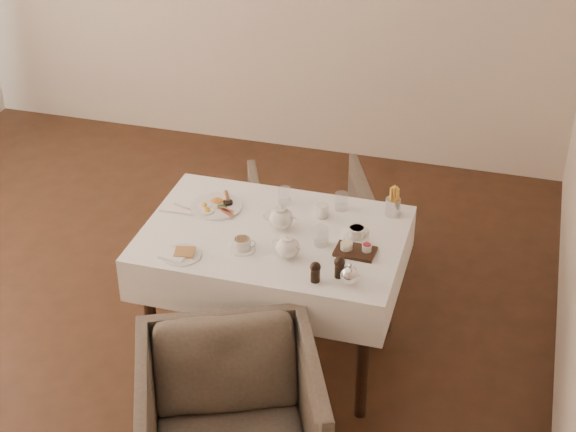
# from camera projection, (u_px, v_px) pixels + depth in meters

# --- Properties ---
(table) EXTENTS (1.28, 0.88, 0.75)m
(table) POSITION_uv_depth(u_px,v_px,m) (274.00, 252.00, 4.40)
(table) COLOR black
(table) RESTS_ON ground
(armchair_near) EXTENTS (1.01, 1.02, 0.71)m
(armchair_near) POSITION_uv_depth(u_px,v_px,m) (231.00, 425.00, 3.78)
(armchair_near) COLOR #483E35
(armchair_near) RESTS_ON ground
(armchair_far) EXTENTS (0.89, 0.90, 0.63)m
(armchair_far) POSITION_uv_depth(u_px,v_px,m) (310.00, 225.00, 5.21)
(armchair_far) COLOR #483E35
(armchair_far) RESTS_ON ground
(breakfast_plate) EXTENTS (0.27, 0.27, 0.03)m
(breakfast_plate) POSITION_uv_depth(u_px,v_px,m) (217.00, 205.00, 4.54)
(breakfast_plate) COLOR white
(breakfast_plate) RESTS_ON table
(side_plate) EXTENTS (0.19, 0.19, 0.02)m
(side_plate) POSITION_uv_depth(u_px,v_px,m) (180.00, 255.00, 4.15)
(side_plate) COLOR white
(side_plate) RESTS_ON table
(teapot_centre) EXTENTS (0.17, 0.14, 0.13)m
(teapot_centre) POSITION_uv_depth(u_px,v_px,m) (281.00, 217.00, 4.33)
(teapot_centre) COLOR white
(teapot_centre) RESTS_ON table
(teapot_front) EXTENTS (0.18, 0.16, 0.13)m
(teapot_front) POSITION_uv_depth(u_px,v_px,m) (288.00, 246.00, 4.12)
(teapot_front) COLOR white
(teapot_front) RESTS_ON table
(creamer) EXTENTS (0.06, 0.06, 0.07)m
(creamer) POSITION_uv_depth(u_px,v_px,m) (322.00, 210.00, 4.44)
(creamer) COLOR white
(creamer) RESTS_ON table
(teacup_near) EXTENTS (0.13, 0.13, 0.06)m
(teacup_near) POSITION_uv_depth(u_px,v_px,m) (242.00, 245.00, 4.19)
(teacup_near) COLOR white
(teacup_near) RESTS_ON table
(teacup_far) EXTENTS (0.12, 0.12, 0.06)m
(teacup_far) POSITION_uv_depth(u_px,v_px,m) (357.00, 233.00, 4.28)
(teacup_far) COLOR white
(teacup_far) RESTS_ON table
(glass_left) EXTENTS (0.08, 0.08, 0.09)m
(glass_left) POSITION_uv_depth(u_px,v_px,m) (285.00, 196.00, 4.55)
(glass_left) COLOR silver
(glass_left) RESTS_ON table
(glass_mid) EXTENTS (0.09, 0.09, 0.10)m
(glass_mid) POSITION_uv_depth(u_px,v_px,m) (321.00, 236.00, 4.22)
(glass_mid) COLOR silver
(glass_mid) RESTS_ON table
(glass_right) EXTENTS (0.08, 0.08, 0.09)m
(glass_right) POSITION_uv_depth(u_px,v_px,m) (341.00, 201.00, 4.50)
(glass_right) COLOR silver
(glass_right) RESTS_ON table
(condiment_board) EXTENTS (0.20, 0.14, 0.05)m
(condiment_board) POSITION_uv_depth(u_px,v_px,m) (355.00, 250.00, 4.17)
(condiment_board) COLOR black
(condiment_board) RESTS_ON table
(pepper_mill_left) EXTENTS (0.06, 0.06, 0.10)m
(pepper_mill_left) POSITION_uv_depth(u_px,v_px,m) (315.00, 272.00, 3.96)
(pepper_mill_left) COLOR black
(pepper_mill_left) RESTS_ON table
(pepper_mill_right) EXTENTS (0.06, 0.06, 0.11)m
(pepper_mill_right) POSITION_uv_depth(u_px,v_px,m) (339.00, 267.00, 3.99)
(pepper_mill_right) COLOR black
(pepper_mill_right) RESTS_ON table
(silver_pot) EXTENTS (0.13, 0.12, 0.11)m
(silver_pot) POSITION_uv_depth(u_px,v_px,m) (350.00, 274.00, 3.94)
(silver_pot) COLOR white
(silver_pot) RESTS_ON table
(fries_cup) EXTENTS (0.08, 0.08, 0.16)m
(fries_cup) POSITION_uv_depth(u_px,v_px,m) (393.00, 202.00, 4.44)
(fries_cup) COLOR silver
(fries_cup) RESTS_ON table
(cutlery_fork) EXTENTS (0.18, 0.07, 0.00)m
(cutlery_fork) POSITION_uv_depth(u_px,v_px,m) (188.00, 209.00, 4.52)
(cutlery_fork) COLOR silver
(cutlery_fork) RESTS_ON table
(cutlery_knife) EXTENTS (0.19, 0.02, 0.00)m
(cutlery_knife) POSITION_uv_depth(u_px,v_px,m) (177.00, 213.00, 4.48)
(cutlery_knife) COLOR silver
(cutlery_knife) RESTS_ON table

